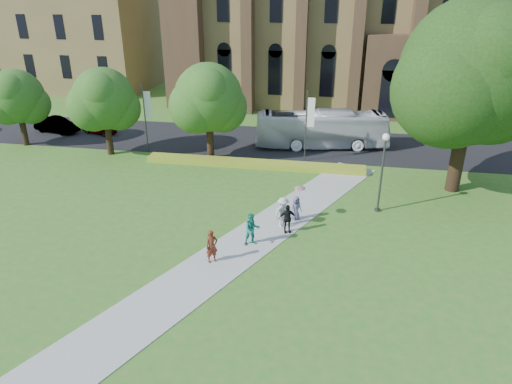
% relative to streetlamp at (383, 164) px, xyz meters
% --- Properties ---
extents(ground, '(160.00, 160.00, 0.00)m').
position_rel_streetlamp_xyz_m(ground, '(-7.50, -6.50, -3.30)').
color(ground, '#2F7021').
rests_on(ground, ground).
extents(road, '(160.00, 10.00, 0.02)m').
position_rel_streetlamp_xyz_m(road, '(-7.50, 13.50, -3.29)').
color(road, black).
rests_on(road, ground).
extents(footpath, '(15.58, 28.54, 0.04)m').
position_rel_streetlamp_xyz_m(footpath, '(-7.50, -5.50, -3.28)').
color(footpath, '#B2B2A8').
rests_on(footpath, ground).
extents(flower_hedge, '(18.00, 1.40, 0.45)m').
position_rel_streetlamp_xyz_m(flower_hedge, '(-9.50, 6.70, -3.07)').
color(flower_hedge, gold).
rests_on(flower_hedge, ground).
extents(building_west, '(22.00, 14.00, 18.30)m').
position_rel_streetlamp_xyz_m(building_west, '(-41.50, 35.50, 5.91)').
color(building_west, olive).
rests_on(building_west, ground).
extents(streetlamp, '(0.44, 0.44, 5.24)m').
position_rel_streetlamp_xyz_m(streetlamp, '(0.00, 0.00, 0.00)').
color(streetlamp, '#38383D').
rests_on(streetlamp, ground).
extents(large_tree, '(9.60, 9.60, 13.20)m').
position_rel_streetlamp_xyz_m(large_tree, '(5.50, 4.50, 5.07)').
color(large_tree, '#332114').
rests_on(large_tree, ground).
extents(street_tree_0, '(5.20, 5.20, 7.50)m').
position_rel_streetlamp_xyz_m(street_tree_0, '(-22.50, 7.50, 1.58)').
color(street_tree_0, '#332114').
rests_on(street_tree_0, ground).
extents(street_tree_1, '(5.60, 5.60, 8.05)m').
position_rel_streetlamp_xyz_m(street_tree_1, '(-13.50, 8.00, 1.93)').
color(street_tree_1, '#332114').
rests_on(street_tree_1, ground).
extents(street_tree_2, '(4.80, 4.80, 6.95)m').
position_rel_streetlamp_xyz_m(street_tree_2, '(-31.50, 8.50, 1.23)').
color(street_tree_2, '#332114').
rests_on(street_tree_2, ground).
extents(banner_pole_0, '(0.70, 0.10, 6.00)m').
position_rel_streetlamp_xyz_m(banner_pole_0, '(-5.39, 8.70, 0.09)').
color(banner_pole_0, '#38383D').
rests_on(banner_pole_0, ground).
extents(banner_pole_1, '(0.70, 0.10, 6.00)m').
position_rel_streetlamp_xyz_m(banner_pole_1, '(-19.39, 8.70, 0.09)').
color(banner_pole_1, '#38383D').
rests_on(banner_pole_1, ground).
extents(tour_coach, '(12.29, 4.80, 3.34)m').
position_rel_streetlamp_xyz_m(tour_coach, '(-4.37, 12.79, -1.61)').
color(tour_coach, silver).
rests_on(tour_coach, road).
extents(car_0, '(4.05, 2.56, 1.29)m').
position_rel_streetlamp_xyz_m(car_0, '(-26.58, 13.22, -2.63)').
color(car_0, gray).
rests_on(car_0, road).
extents(car_1, '(4.92, 2.61, 1.54)m').
position_rel_streetlamp_xyz_m(car_1, '(-30.95, 12.74, -2.51)').
color(car_1, gray).
rests_on(car_1, road).
extents(pedestrian_0, '(0.79, 0.76, 1.82)m').
position_rel_streetlamp_xyz_m(pedestrian_0, '(-8.99, -7.92, -2.34)').
color(pedestrian_0, maroon).
rests_on(pedestrian_0, footpath).
extents(pedestrian_1, '(1.15, 1.05, 1.91)m').
position_rel_streetlamp_xyz_m(pedestrian_1, '(-7.26, -5.79, -2.30)').
color(pedestrian_1, '#1A826E').
rests_on(pedestrian_1, footpath).
extents(pedestrian_2, '(1.36, 1.40, 1.92)m').
position_rel_streetlamp_xyz_m(pedestrian_2, '(-5.82, -3.33, -2.30)').
color(pedestrian_2, '#B9B9B9').
rests_on(pedestrian_2, footpath).
extents(pedestrian_3, '(1.12, 0.77, 1.77)m').
position_rel_streetlamp_xyz_m(pedestrian_3, '(-5.49, -3.99, -2.37)').
color(pedestrian_3, black).
rests_on(pedestrian_3, footpath).
extents(pedestrian_4, '(0.90, 0.86, 1.55)m').
position_rel_streetlamp_xyz_m(pedestrian_4, '(-5.14, -2.23, -2.48)').
color(pedestrian_4, slate).
rests_on(pedestrian_4, footpath).
extents(parasol, '(0.73, 0.73, 0.60)m').
position_rel_streetlamp_xyz_m(parasol, '(-4.96, -2.13, -1.41)').
color(parasol, '#EAA5AD').
rests_on(parasol, pedestrian_4).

